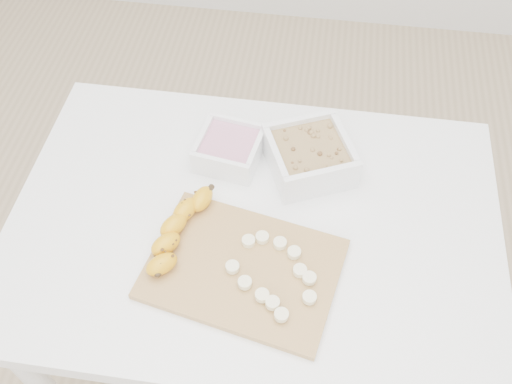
# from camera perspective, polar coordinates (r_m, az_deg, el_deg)

# --- Properties ---
(ground) EXTENTS (3.50, 3.50, 0.00)m
(ground) POSITION_cam_1_polar(r_m,az_deg,el_deg) (1.83, -0.14, -16.34)
(ground) COLOR #C6AD89
(ground) RESTS_ON ground
(table) EXTENTS (1.00, 0.70, 0.75)m
(table) POSITION_cam_1_polar(r_m,az_deg,el_deg) (1.24, -0.20, -5.46)
(table) COLOR white
(table) RESTS_ON ground
(bowl_yogurt) EXTENTS (0.15, 0.15, 0.06)m
(bowl_yogurt) POSITION_cam_1_polar(r_m,az_deg,el_deg) (1.24, -2.67, 4.38)
(bowl_yogurt) COLOR white
(bowl_yogurt) RESTS_ON table
(bowl_granola) EXTENTS (0.22, 0.22, 0.08)m
(bowl_granola) POSITION_cam_1_polar(r_m,az_deg,el_deg) (1.22, 5.37, 3.65)
(bowl_granola) COLOR white
(bowl_granola) RESTS_ON table
(cutting_board) EXTENTS (0.40, 0.32, 0.01)m
(cutting_board) POSITION_cam_1_polar(r_m,az_deg,el_deg) (1.09, -1.30, -7.68)
(cutting_board) COLOR #B28E48
(cutting_board) RESTS_ON table
(banana) EXTENTS (0.15, 0.22, 0.04)m
(banana) POSITION_cam_1_polar(r_m,az_deg,el_deg) (1.12, -7.81, -3.88)
(banana) COLOR orange
(banana) RESTS_ON cutting_board
(banana_slices) EXTENTS (0.17, 0.18, 0.02)m
(banana_slices) POSITION_cam_1_polar(r_m,az_deg,el_deg) (1.07, 1.87, -8.08)
(banana_slices) COLOR #FAF0BC
(banana_slices) RESTS_ON cutting_board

